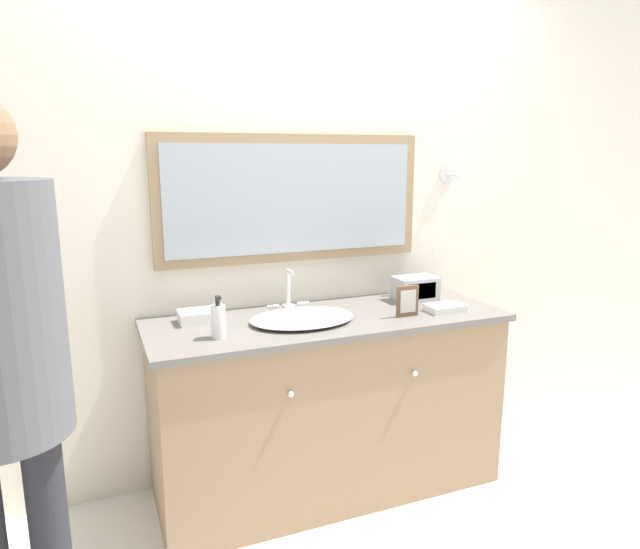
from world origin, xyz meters
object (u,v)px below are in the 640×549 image
at_px(appliance_box, 415,288).
at_px(soap_bottle, 218,321).
at_px(sink_basin, 302,317).
at_px(picture_frame, 407,301).

bearing_deg(appliance_box, soap_bottle, -167.72).
distance_m(sink_basin, appliance_box, 0.68).
bearing_deg(appliance_box, sink_basin, -168.18).
bearing_deg(picture_frame, appliance_box, 51.77).
height_order(appliance_box, picture_frame, picture_frame).
height_order(sink_basin, picture_frame, sink_basin).
height_order(sink_basin, soap_bottle, sink_basin).
height_order(soap_bottle, picture_frame, soap_bottle).
distance_m(sink_basin, picture_frame, 0.49).
relative_size(sink_basin, appliance_box, 2.19).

